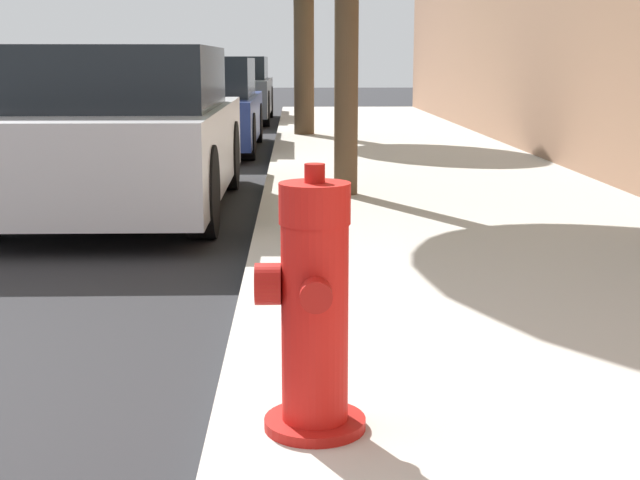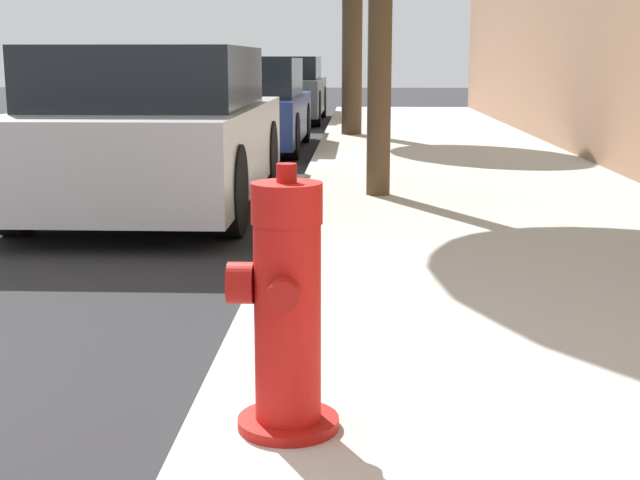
{
  "view_description": "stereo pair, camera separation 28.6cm",
  "coord_description": "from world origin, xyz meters",
  "px_view_note": "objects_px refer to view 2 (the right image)",
  "views": [
    {
      "loc": [
        2.3,
        -2.86,
        1.32
      ],
      "look_at": [
        2.41,
        1.07,
        0.52
      ],
      "focal_mm": 50.0,
      "sensor_mm": 36.0,
      "label": 1
    },
    {
      "loc": [
        2.59,
        -2.86,
        1.32
      ],
      "look_at": [
        2.41,
        1.07,
        0.52
      ],
      "focal_mm": 50.0,
      "sensor_mm": 36.0,
      "label": 2
    }
  ],
  "objects_px": {
    "fire_hydrant": "(286,311)",
    "parked_car_mid": "(245,106)",
    "parked_car_near": "(157,131)",
    "parked_car_far": "(279,90)"
  },
  "relations": [
    {
      "from": "fire_hydrant",
      "to": "parked_car_near",
      "type": "distance_m",
      "value": 5.33
    },
    {
      "from": "fire_hydrant",
      "to": "parked_car_mid",
      "type": "height_order",
      "value": "parked_car_mid"
    },
    {
      "from": "parked_car_near",
      "to": "parked_car_mid",
      "type": "bearing_deg",
      "value": 88.72
    },
    {
      "from": "fire_hydrant",
      "to": "parked_car_near",
      "type": "height_order",
      "value": "parked_car_near"
    },
    {
      "from": "parked_car_mid",
      "to": "parked_car_far",
      "type": "relative_size",
      "value": 0.93
    },
    {
      "from": "fire_hydrant",
      "to": "parked_car_far",
      "type": "relative_size",
      "value": 0.2
    },
    {
      "from": "parked_car_near",
      "to": "parked_car_far",
      "type": "height_order",
      "value": "parked_car_near"
    },
    {
      "from": "parked_car_near",
      "to": "parked_car_mid",
      "type": "xyz_separation_m",
      "value": [
        0.12,
        5.29,
        -0.05
      ]
    },
    {
      "from": "fire_hydrant",
      "to": "parked_car_mid",
      "type": "bearing_deg",
      "value": 97.91
    },
    {
      "from": "parked_car_near",
      "to": "parked_car_mid",
      "type": "relative_size",
      "value": 1.0
    }
  ]
}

